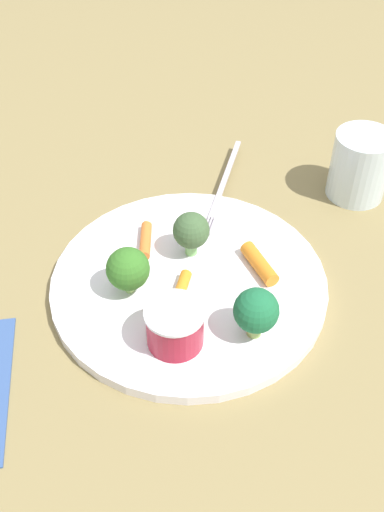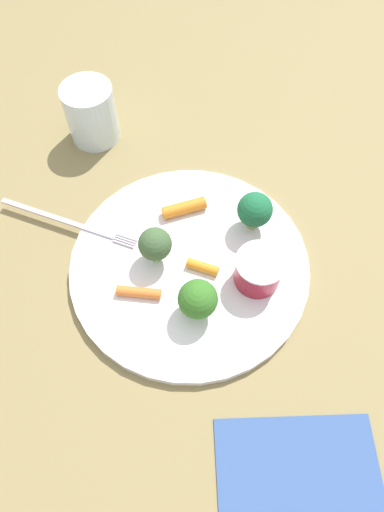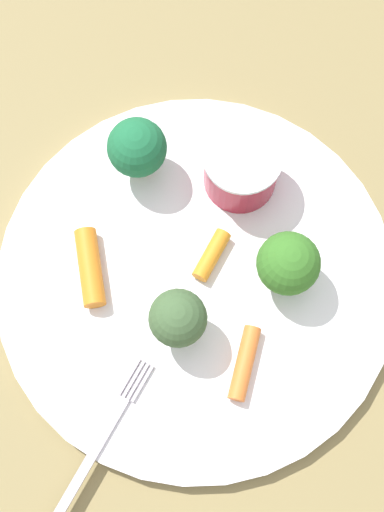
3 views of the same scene
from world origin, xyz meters
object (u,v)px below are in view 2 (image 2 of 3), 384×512
object	(u,v)px
fork	(69,222)
broccoli_floret_1	(155,245)
carrot_stick_2	(203,267)
carrot_stick_0	(184,208)
drinking_glass	(91,113)
napkin	(303,502)
broccoli_floret_2	(198,299)
sauce_cup	(259,270)
broccoli_floret_0	(255,210)
carrot_stick_1	(139,292)
plate	(189,265)

from	to	relation	value
fork	broccoli_floret_1	bearing A→B (deg)	38.41
carrot_stick_2	carrot_stick_0	bearing A→B (deg)	167.67
drinking_glass	napkin	size ratio (longest dim) A/B	0.52
broccoli_floret_2	broccoli_floret_1	bearing A→B (deg)	-171.73
sauce_cup	broccoli_floret_0	bearing A→B (deg)	153.05
carrot_stick_1	drinking_glass	size ratio (longest dim) A/B	0.62
broccoli_floret_1	broccoli_floret_2	size ratio (longest dim) A/B	0.98
plate	broccoli_floret_2	size ratio (longest dim) A/B	5.42
sauce_cup	drinking_glass	world-z (taller)	drinking_glass
broccoli_floret_0	broccoli_floret_1	world-z (taller)	broccoli_floret_0
broccoli_floret_1	carrot_stick_0	xyz separation A→B (m)	(-0.05, 0.06, -0.02)
plate	carrot_stick_1	world-z (taller)	carrot_stick_1
drinking_glass	fork	bearing A→B (deg)	-32.46
napkin	carrot_stick_1	bearing A→B (deg)	-169.11
carrot_stick_1	fork	size ratio (longest dim) A/B	0.35
broccoli_floret_2	carrot_stick_1	world-z (taller)	broccoli_floret_2
carrot_stick_2	sauce_cup	bearing A→B (deg)	51.62
broccoli_floret_0	drinking_glass	xyz separation A→B (m)	(-0.25, -0.11, -0.00)
broccoli_floret_2	carrot_stick_2	size ratio (longest dim) A/B	1.38
carrot_stick_2	napkin	distance (m)	0.26
fork	napkin	size ratio (longest dim) A/B	0.92
broccoli_floret_0	carrot_stick_1	xyz separation A→B (m)	(0.02, -0.16, -0.03)
carrot_stick_1	broccoli_floret_2	bearing A→B (deg)	46.42
broccoli_floret_2	napkin	size ratio (longest dim) A/B	0.33
fork	carrot_stick_0	bearing A→B (deg)	69.76
carrot_stick_1	carrot_stick_2	xyz separation A→B (m)	(0.00, 0.08, -0.00)
drinking_glass	carrot_stick_2	bearing A→B (deg)	6.35
broccoli_floret_0	napkin	bearing A→B (deg)	-21.80
broccoli_floret_2	carrot_stick_0	bearing A→B (deg)	159.48
fork	plate	bearing A→B (deg)	41.99
drinking_glass	napkin	bearing A→B (deg)	0.07
plate	broccoli_floret_0	xyz separation A→B (m)	(-0.01, 0.09, 0.04)
sauce_cup	carrot_stick_2	size ratio (longest dim) A/B	1.47
broccoli_floret_2	drinking_glass	bearing A→B (deg)	-179.86
carrot_stick_1	fork	distance (m)	0.14
carrot_stick_0	carrot_stick_2	bearing A→B (deg)	-12.33
napkin	broccoli_floret_1	bearing A→B (deg)	-177.70
broccoli_floret_2	carrot_stick_0	distance (m)	0.14
carrot_stick_2	drinking_glass	size ratio (longest dim) A/B	0.47
carrot_stick_0	fork	world-z (taller)	carrot_stick_0
broccoli_floret_1	drinking_glass	xyz separation A→B (m)	(-0.23, 0.01, -0.00)
napkin	carrot_stick_0	bearing A→B (deg)	172.00
sauce_cup	napkin	xyz separation A→B (m)	(0.22, -0.08, -0.03)
plate	napkin	xyz separation A→B (m)	(0.27, -0.02, -0.00)
carrot_stick_0	fork	distance (m)	0.15
sauce_cup	napkin	bearing A→B (deg)	-20.14
sauce_cup	carrot_stick_1	bearing A→B (deg)	-108.70
broccoli_floret_0	fork	xyz separation A→B (m)	(-0.11, -0.20, -0.03)
broccoli_floret_0	broccoli_floret_2	distance (m)	0.13
carrot_stick_0	carrot_stick_1	size ratio (longest dim) A/B	1.10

